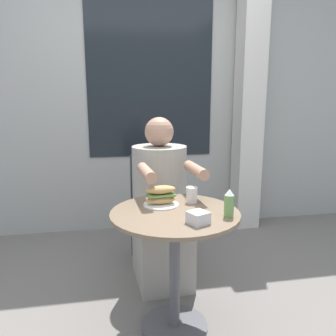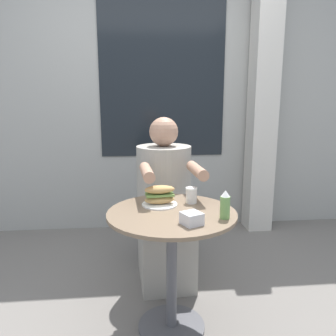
% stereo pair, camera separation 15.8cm
% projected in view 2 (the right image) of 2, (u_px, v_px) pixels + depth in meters
% --- Properties ---
extents(ground_plane, '(8.00, 8.00, 0.00)m').
position_uv_depth(ground_plane, '(171.00, 327.00, 1.92)').
color(ground_plane, slate).
extents(storefront_wall, '(8.00, 0.09, 2.80)m').
position_uv_depth(storefront_wall, '(154.00, 91.00, 3.25)').
color(storefront_wall, '#9E9E99').
rests_on(storefront_wall, ground_plane).
extents(lattice_pillar, '(0.24, 0.24, 2.40)m').
position_uv_depth(lattice_pillar, '(262.00, 112.00, 3.22)').
color(lattice_pillar, beige).
rests_on(lattice_pillar, ground_plane).
extents(cafe_table, '(0.71, 0.71, 0.71)m').
position_uv_depth(cafe_table, '(172.00, 244.00, 1.82)').
color(cafe_table, brown).
rests_on(cafe_table, ground_plane).
extents(diner_chair, '(0.40, 0.40, 0.87)m').
position_uv_depth(diner_chair, '(160.00, 197.00, 2.70)').
color(diner_chair, '#333338').
rests_on(diner_chair, ground_plane).
extents(seated_diner, '(0.42, 0.71, 1.19)m').
position_uv_depth(seated_diner, '(165.00, 213.00, 2.36)').
color(seated_diner, gray).
rests_on(seated_diner, ground_plane).
extents(sandwich_on_plate, '(0.21, 0.21, 0.12)m').
position_uv_depth(sandwich_on_plate, '(160.00, 196.00, 1.88)').
color(sandwich_on_plate, white).
rests_on(sandwich_on_plate, cafe_table).
extents(drink_cup, '(0.07, 0.07, 0.09)m').
position_uv_depth(drink_cup, '(191.00, 195.00, 1.92)').
color(drink_cup, silver).
rests_on(drink_cup, cafe_table).
extents(napkin_box, '(0.12, 0.12, 0.06)m').
position_uv_depth(napkin_box, '(192.00, 218.00, 1.59)').
color(napkin_box, silver).
rests_on(napkin_box, cafe_table).
extents(condiment_bottle, '(0.05, 0.05, 0.15)m').
position_uv_depth(condiment_bottle, '(225.00, 205.00, 1.66)').
color(condiment_bottle, '#66934C').
rests_on(condiment_bottle, cafe_table).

